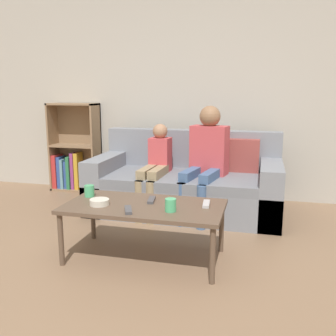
{
  "coord_description": "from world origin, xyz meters",
  "views": [
    {
      "loc": [
        0.94,
        -1.94,
        1.29
      ],
      "look_at": [
        0.11,
        1.32,
        0.61
      ],
      "focal_mm": 40.0,
      "sensor_mm": 36.0,
      "label": 1
    }
  ],
  "objects_px": {
    "tv_remote_0": "(151,200)",
    "tv_remote_1": "(206,204)",
    "couch": "(186,186)",
    "snack_bowl": "(99,202)",
    "bookshelf": "(73,156)",
    "person_child": "(156,164)",
    "tv_remote_2": "(128,210)",
    "coffee_table": "(144,209)",
    "person_adult": "(207,153)",
    "cup_near": "(171,205)",
    "cup_far": "(89,191)"
  },
  "relations": [
    {
      "from": "person_child",
      "to": "couch",
      "type": "bearing_deg",
      "value": 28.98
    },
    {
      "from": "couch",
      "to": "tv_remote_2",
      "type": "distance_m",
      "value": 1.48
    },
    {
      "from": "couch",
      "to": "person_adult",
      "type": "height_order",
      "value": "person_adult"
    },
    {
      "from": "tv_remote_0",
      "to": "tv_remote_1",
      "type": "bearing_deg",
      "value": -9.28
    },
    {
      "from": "person_child",
      "to": "cup_far",
      "type": "relative_size",
      "value": 10.01
    },
    {
      "from": "coffee_table",
      "to": "tv_remote_0",
      "type": "xyz_separation_m",
      "value": [
        0.03,
        0.1,
        0.05
      ]
    },
    {
      "from": "couch",
      "to": "cup_far",
      "type": "distance_m",
      "value": 1.32
    },
    {
      "from": "bookshelf",
      "to": "tv_remote_2",
      "type": "bearing_deg",
      "value": -52.84
    },
    {
      "from": "person_adult",
      "to": "tv_remote_0",
      "type": "height_order",
      "value": "person_adult"
    },
    {
      "from": "person_adult",
      "to": "tv_remote_2",
      "type": "bearing_deg",
      "value": -94.27
    },
    {
      "from": "person_adult",
      "to": "snack_bowl",
      "type": "bearing_deg",
      "value": -105.82
    },
    {
      "from": "tv_remote_0",
      "to": "snack_bowl",
      "type": "distance_m",
      "value": 0.41
    },
    {
      "from": "snack_bowl",
      "to": "cup_near",
      "type": "bearing_deg",
      "value": -1.84
    },
    {
      "from": "person_child",
      "to": "cup_near",
      "type": "height_order",
      "value": "person_child"
    },
    {
      "from": "person_child",
      "to": "cup_far",
      "type": "xyz_separation_m",
      "value": [
        -0.28,
        -1.01,
        -0.05
      ]
    },
    {
      "from": "bookshelf",
      "to": "person_child",
      "type": "distance_m",
      "value": 1.52
    },
    {
      "from": "cup_near",
      "to": "cup_far",
      "type": "distance_m",
      "value": 0.78
    },
    {
      "from": "person_child",
      "to": "cup_far",
      "type": "bearing_deg",
      "value": -103.32
    },
    {
      "from": "person_adult",
      "to": "tv_remote_2",
      "type": "distance_m",
      "value": 1.43
    },
    {
      "from": "tv_remote_0",
      "to": "snack_bowl",
      "type": "relative_size",
      "value": 1.17
    },
    {
      "from": "coffee_table",
      "to": "cup_near",
      "type": "distance_m",
      "value": 0.27
    },
    {
      "from": "cup_far",
      "to": "snack_bowl",
      "type": "relative_size",
      "value": 0.64
    },
    {
      "from": "couch",
      "to": "snack_bowl",
      "type": "bearing_deg",
      "value": -106.56
    },
    {
      "from": "coffee_table",
      "to": "person_adult",
      "type": "relative_size",
      "value": 1.06
    },
    {
      "from": "bookshelf",
      "to": "person_child",
      "type": "height_order",
      "value": "bookshelf"
    },
    {
      "from": "couch",
      "to": "snack_bowl",
      "type": "xyz_separation_m",
      "value": [
        -0.41,
        -1.37,
        0.18
      ]
    },
    {
      "from": "person_child",
      "to": "tv_remote_0",
      "type": "xyz_separation_m",
      "value": [
        0.26,
        -1.02,
        -0.08
      ]
    },
    {
      "from": "tv_remote_1",
      "to": "tv_remote_2",
      "type": "distance_m",
      "value": 0.6
    },
    {
      "from": "couch",
      "to": "cup_near",
      "type": "xyz_separation_m",
      "value": [
        0.16,
        -1.38,
        0.2
      ]
    },
    {
      "from": "couch",
      "to": "tv_remote_0",
      "type": "relative_size",
      "value": 11.49
    },
    {
      "from": "cup_near",
      "to": "couch",
      "type": "bearing_deg",
      "value": 96.71
    },
    {
      "from": "couch",
      "to": "person_adult",
      "type": "relative_size",
      "value": 1.75
    },
    {
      "from": "tv_remote_0",
      "to": "snack_bowl",
      "type": "xyz_separation_m",
      "value": [
        -0.36,
        -0.19,
        0.01
      ]
    },
    {
      "from": "person_child",
      "to": "tv_remote_2",
      "type": "height_order",
      "value": "person_child"
    },
    {
      "from": "person_child",
      "to": "snack_bowl",
      "type": "xyz_separation_m",
      "value": [
        -0.1,
        -1.21,
        -0.07
      ]
    },
    {
      "from": "snack_bowl",
      "to": "person_child",
      "type": "bearing_deg",
      "value": 85.21
    },
    {
      "from": "bookshelf",
      "to": "cup_near",
      "type": "relative_size",
      "value": 12.05
    },
    {
      "from": "cup_near",
      "to": "coffee_table",
      "type": "bearing_deg",
      "value": 155.15
    },
    {
      "from": "cup_far",
      "to": "tv_remote_1",
      "type": "height_order",
      "value": "cup_far"
    },
    {
      "from": "coffee_table",
      "to": "snack_bowl",
      "type": "bearing_deg",
      "value": -164.56
    },
    {
      "from": "person_adult",
      "to": "cup_far",
      "type": "bearing_deg",
      "value": -116.44
    },
    {
      "from": "person_child",
      "to": "tv_remote_2",
      "type": "xyz_separation_m",
      "value": [
        0.17,
        -1.31,
        -0.08
      ]
    },
    {
      "from": "person_adult",
      "to": "cup_near",
      "type": "height_order",
      "value": "person_adult"
    },
    {
      "from": "couch",
      "to": "person_child",
      "type": "bearing_deg",
      "value": -153.2
    },
    {
      "from": "snack_bowl",
      "to": "cup_far",
      "type": "bearing_deg",
      "value": 132.38
    },
    {
      "from": "bookshelf",
      "to": "snack_bowl",
      "type": "distance_m",
      "value": 2.28
    },
    {
      "from": "tv_remote_2",
      "to": "coffee_table",
      "type": "bearing_deg",
      "value": 48.89
    },
    {
      "from": "person_adult",
      "to": "tv_remote_1",
      "type": "distance_m",
      "value": 1.11
    },
    {
      "from": "bookshelf",
      "to": "snack_bowl",
      "type": "xyz_separation_m",
      "value": [
        1.25,
        -1.91,
        0.01
      ]
    },
    {
      "from": "tv_remote_0",
      "to": "tv_remote_1",
      "type": "relative_size",
      "value": 1.01
    }
  ]
}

